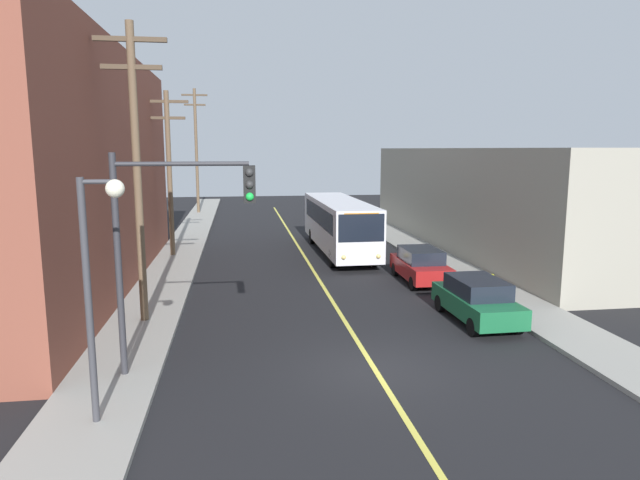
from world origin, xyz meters
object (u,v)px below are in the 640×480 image
Objects in this scene: fire_hydrant at (491,283)px; utility_pole_near at (137,162)px; utility_pole_far at (196,146)px; utility_pole_mid at (169,166)px; city_bus at (339,223)px; street_lamp_left at (97,265)px; parked_car_green at (477,299)px; parked_car_red at (420,265)px; traffic_signal_left_corner at (176,222)px.

utility_pole_near is at bearing -172.97° from fire_hydrant.
utility_pole_mid is at bearing -89.92° from utility_pole_far.
utility_pole_near is at bearing -126.51° from city_bus.
parked_car_green is at bearing 28.00° from street_lamp_left.
utility_pole_mid is 18.74m from fire_hydrant.
utility_pole_near is (-11.93, 1.54, 4.96)m from parked_car_green.
parked_car_green is 19.35m from utility_pole_mid.
parked_car_green and parked_car_red have the same top height.
parked_car_green is at bearing 18.81° from traffic_signal_left_corner.
city_bus is at bearing 106.96° from parked_car_red.
utility_pole_mid is (-9.82, -0.03, 3.47)m from city_bus.
parked_car_green reaches higher than fire_hydrant.
fire_hydrant is (14.50, -33.12, -5.94)m from utility_pole_far.
utility_pole_mid reaches higher than parked_car_green.
city_bus is at bearing 66.74° from traffic_signal_left_corner.
fire_hydrant is at bearing 7.03° from utility_pole_near.
street_lamp_left is (0.79, -20.36, -1.54)m from utility_pole_mid.
utility_pole_far is at bearing 90.08° from utility_pole_mid.
utility_pole_far is at bearing 113.96° from city_bus.
traffic_signal_left_corner is at bearing -136.28° from parked_car_red.
city_bus reaches higher than parked_car_red.
traffic_signal_left_corner is (2.20, -17.67, -0.98)m from utility_pole_mid.
utility_pole_near reaches higher than city_bus.
traffic_signal_left_corner is at bearing -70.28° from utility_pole_near.
parked_car_red is at bearing -67.84° from utility_pole_far.
utility_pole_near is at bearing 109.72° from traffic_signal_left_corner.
utility_pole_far reaches higher than street_lamp_left.
street_lamp_left reaches higher than city_bus.
utility_pole_near is at bearing 172.62° from parked_car_green.
parked_car_red is at bearing -73.04° from city_bus.
utility_pole_mid is 17.84m from traffic_signal_left_corner.
utility_pole_near is 1.11× the size of utility_pole_mid.
utility_pole_mid reaches higher than parked_car_red.
street_lamp_left is at bearing -88.90° from utility_pole_far.
utility_pole_near is at bearing -89.27° from utility_pole_far.
street_lamp_left is (-1.42, -2.69, -0.56)m from traffic_signal_left_corner.
city_bus is at bearing -66.04° from utility_pole_far.
parked_car_green is (2.53, -14.25, -0.98)m from city_bus.
parked_car_red is at bearing 127.03° from fire_hydrant.
utility_pole_near reaches higher than street_lamp_left.
utility_pole_mid is at bearing 91.86° from utility_pole_near.
fire_hydrant is at bearing -66.36° from utility_pole_far.
fire_hydrant is (2.19, -2.90, -0.26)m from parked_car_red.
street_lamp_left is (0.38, -7.69, -2.06)m from utility_pole_near.
parked_car_red is at bearing 47.01° from street_lamp_left.
utility_pole_mid is 1.69× the size of street_lamp_left.
utility_pole_far reaches higher than city_bus.
utility_pole_near is 12.69m from utility_pole_mid.
street_lamp_left is at bearing -145.44° from fire_hydrant.
parked_car_red is 17.10m from street_lamp_left.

